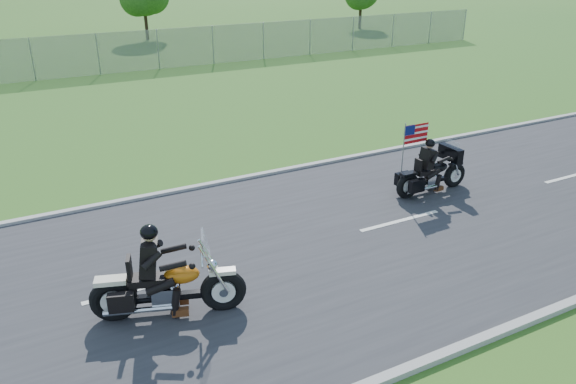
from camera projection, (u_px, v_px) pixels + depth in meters
ground at (241, 264)px, 11.32m from camera, size 420.00×420.00×0.00m
road at (241, 263)px, 11.31m from camera, size 120.00×8.00×0.04m
curb_north at (180, 191)px, 14.58m from camera, size 120.00×0.18×0.12m
motorcycle_lead at (166, 288)px, 9.53m from camera, size 2.58×1.19×1.79m
motorcycle_follow at (432, 174)px, 14.37m from camera, size 2.23×0.73×1.86m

